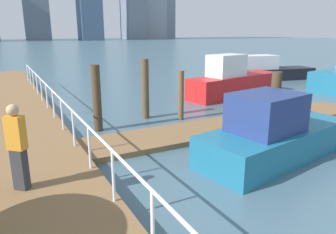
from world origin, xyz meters
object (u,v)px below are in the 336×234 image
at_px(moored_boat_4, 233,82).
at_px(pedestrian_0, 17,146).
at_px(moored_boat_3, 274,135).
at_px(moored_boat_5, 264,71).

xyz_separation_m(moored_boat_4, pedestrian_0, (-11.58, -7.29, 0.52)).
height_order(moored_boat_3, moored_boat_5, moored_boat_3).
relative_size(moored_boat_5, pedestrian_0, 4.13).
distance_m(moored_boat_5, pedestrian_0, 20.87).
bearing_deg(pedestrian_0, moored_boat_5, 32.27).
bearing_deg(moored_boat_5, moored_boat_4, -147.56).
bearing_deg(moored_boat_3, moored_boat_5, 46.76).
bearing_deg(pedestrian_0, moored_boat_3, -4.60).
xyz_separation_m(moored_boat_5, pedestrian_0, (-17.63, -11.14, 0.65)).
distance_m(moored_boat_4, moored_boat_5, 7.17).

